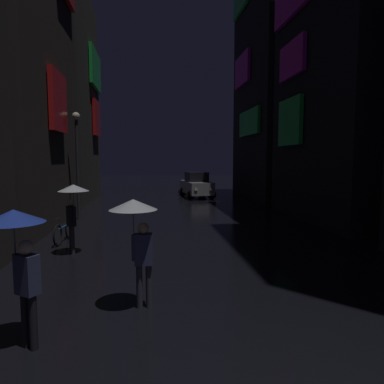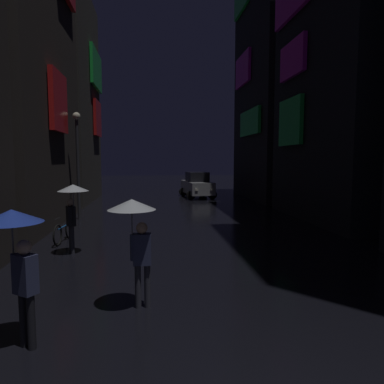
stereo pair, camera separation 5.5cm
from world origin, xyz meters
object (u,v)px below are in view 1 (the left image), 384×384
Objects in this scene: bicycle_parked_at_storefront at (64,231)px; streetlamp_left_far at (77,152)px; pedestrian_near_crossing_blue at (18,240)px; pedestrian_foreground_right_clear at (73,199)px; pedestrian_midstreet_centre_clear at (137,223)px; car_distant at (196,185)px.

streetlamp_left_far is (-0.40, 4.65, 2.81)m from bicycle_parked_at_storefront.
pedestrian_foreground_right_clear is (-0.33, 5.24, 0.00)m from pedestrian_near_crossing_blue.
pedestrian_midstreet_centre_clear is 0.49× the size of car_distant.
pedestrian_foreground_right_clear is 4.56m from pedestrian_midstreet_centre_clear.
bicycle_parked_at_storefront is 14.88m from car_distant.
pedestrian_foreground_right_clear is at bearing 116.44° from pedestrian_midstreet_centre_clear.
car_distant is 11.36m from streetlamp_left_far.
car_distant is (5.49, 20.24, -0.74)m from pedestrian_near_crossing_blue.
streetlamp_left_far is at bearing -128.37° from car_distant.
pedestrian_foreground_right_clear reaches higher than car_distant.
car_distant is at bearing 51.63° from streetlamp_left_far.
bicycle_parked_at_storefront is (-0.68, 1.63, -1.28)m from pedestrian_foreground_right_clear.
pedestrian_foreground_right_clear is 6.56m from streetlamp_left_far.
bicycle_parked_at_storefront is (-2.72, 5.72, -1.28)m from pedestrian_midstreet_centre_clear.
pedestrian_foreground_right_clear and pedestrian_midstreet_centre_clear have the same top height.
car_distant is at bearing 68.79° from pedestrian_foreground_right_clear.
car_distant is at bearing 78.77° from pedestrian_midstreet_centre_clear.
streetlamp_left_far reaches higher than pedestrian_foreground_right_clear.
pedestrian_near_crossing_blue is at bearing -81.59° from bicycle_parked_at_storefront.
pedestrian_midstreet_centre_clear is 1.17× the size of bicycle_parked_at_storefront.
streetlamp_left_far is (-3.12, 10.37, 1.53)m from pedestrian_midstreet_centre_clear.
pedestrian_near_crossing_blue is 1.17× the size of bicycle_parked_at_storefront.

